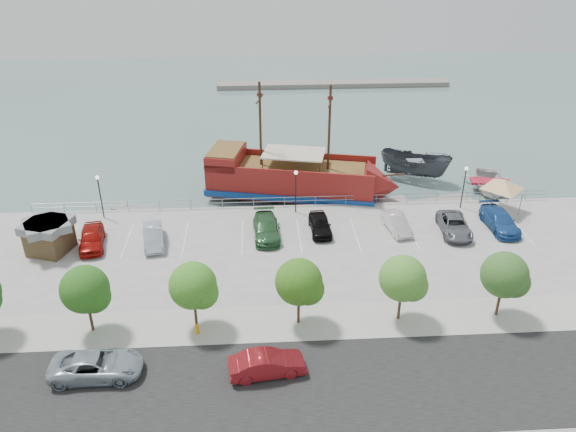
{
  "coord_description": "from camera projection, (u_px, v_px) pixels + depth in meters",
  "views": [
    {
      "loc": [
        -3.56,
        -40.77,
        24.76
      ],
      "look_at": [
        -1.0,
        2.0,
        2.0
      ],
      "focal_mm": 35.0,
      "sensor_mm": 36.0,
      "label": 1
    }
  ],
  "objects": [
    {
      "name": "dock_east",
      "position": [
        439.0,
        203.0,
        57.01
      ],
      "size": [
        7.2,
        3.81,
        0.4
      ],
      "primitive_type": "cube",
      "rotation": [
        0.0,
        0.0,
        0.28
      ],
      "color": "gray",
      "rests_on": "ground"
    },
    {
      "name": "sidewalk",
      "position": [
        313.0,
        322.0,
        38.92
      ],
      "size": [
        100.0,
        4.0,
        0.05
      ],
      "primitive_type": "cube",
      "color": "#A19C91",
      "rests_on": "land_slab"
    },
    {
      "name": "dock_west",
      "position": [
        143.0,
        211.0,
        55.45
      ],
      "size": [
        6.49,
        4.1,
        0.36
      ],
      "primitive_type": "cube",
      "rotation": [
        0.0,
        0.0,
        -0.4
      ],
      "color": "gray",
      "rests_on": "ground"
    },
    {
      "name": "parked_car_f",
      "position": [
        396.0,
        223.0,
        50.11
      ],
      "size": [
        2.16,
        4.53,
        1.43
      ],
      "primitive_type": "imported",
      "rotation": [
        0.0,
        0.0,
        0.15
      ],
      "color": "silver",
      "rests_on": "land_slab"
    },
    {
      "name": "tree_f",
      "position": [
        507.0,
        277.0,
        38.01
      ],
      "size": [
        3.3,
        3.2,
        5.0
      ],
      "color": "#473321",
      "rests_on": "sidewalk"
    },
    {
      "name": "seawall_railing",
      "position": [
        295.0,
        201.0,
        54.37
      ],
      "size": [
        50.0,
        0.06,
        1.0
      ],
      "color": "gray",
      "rests_on": "land_slab"
    },
    {
      "name": "parked_car_d",
      "position": [
        266.0,
        228.0,
        49.13
      ],
      "size": [
        2.44,
        5.5,
        1.57
      ],
      "primitive_type": "imported",
      "rotation": [
        0.0,
        0.0,
        0.04
      ],
      "color": "#2C5D33",
      "rests_on": "land_slab"
    },
    {
      "name": "canopy_tent",
      "position": [
        504.0,
        179.0,
        52.36
      ],
      "size": [
        4.55,
        4.55,
        3.71
      ],
      "rotation": [
        0.0,
        0.0,
        -0.02
      ],
      "color": "slate",
      "rests_on": "land_slab"
    },
    {
      "name": "lamp_post_right",
      "position": [
        465.0,
        180.0,
        52.94
      ],
      "size": [
        0.36,
        0.36,
        4.28
      ],
      "color": "black",
      "rests_on": "land_slab"
    },
    {
      "name": "fire_hydrant",
      "position": [
        197.0,
        329.0,
        37.6
      ],
      "size": [
        0.28,
        0.28,
        0.81
      ],
      "rotation": [
        0.0,
        0.0,
        -0.23
      ],
      "color": "orange",
      "rests_on": "sidewalk"
    },
    {
      "name": "parked_car_g",
      "position": [
        454.0,
        225.0,
        49.66
      ],
      "size": [
        2.84,
        5.41,
        1.45
      ],
      "primitive_type": "imported",
      "rotation": [
        0.0,
        0.0,
        -0.08
      ],
      "color": "slate",
      "rests_on": "land_slab"
    },
    {
      "name": "tree_d",
      "position": [
        301.0,
        284.0,
        37.27
      ],
      "size": [
        3.3,
        3.2,
        5.0
      ],
      "color": "#473321",
      "rests_on": "sidewalk"
    },
    {
      "name": "far_shore",
      "position": [
        333.0,
        84.0,
        97.03
      ],
      "size": [
        40.0,
        3.0,
        0.8
      ],
      "primitive_type": "cube",
      "color": "gray",
      "rests_on": "ground"
    },
    {
      "name": "lamp_post_left",
      "position": [
        99.0,
        189.0,
        51.14
      ],
      "size": [
        0.36,
        0.36,
        4.28
      ],
      "color": "black",
      "rests_on": "land_slab"
    },
    {
      "name": "street",
      "position": [
        323.0,
        385.0,
        33.63
      ],
      "size": [
        100.0,
        8.0,
        0.04
      ],
      "primitive_type": "cube",
      "color": "black",
      "rests_on": "land_slab"
    },
    {
      "name": "parked_car_e",
      "position": [
        320.0,
        224.0,
        49.78
      ],
      "size": [
        1.92,
        4.47,
        1.5
      ],
      "primitive_type": "imported",
      "rotation": [
        0.0,
        0.0,
        0.03
      ],
      "color": "black",
      "rests_on": "land_slab"
    },
    {
      "name": "street_sedan",
      "position": [
        267.0,
        364.0,
        34.14
      ],
      "size": [
        4.87,
        2.26,
        1.54
      ],
      "primitive_type": "imported",
      "rotation": [
        0.0,
        0.0,
        1.71
      ],
      "color": "maroon",
      "rests_on": "street"
    },
    {
      "name": "patrol_boat",
      "position": [
        415.0,
        167.0,
        61.88
      ],
      "size": [
        8.33,
        6.38,
        3.05
      ],
      "primitive_type": "imported",
      "rotation": [
        0.0,
        0.0,
        1.07
      ],
      "color": "#393C43",
      "rests_on": "ground"
    },
    {
      "name": "tree_c",
      "position": [
        195.0,
        287.0,
        36.9
      ],
      "size": [
        3.3,
        3.2,
        5.0
      ],
      "color": "#473321",
      "rests_on": "sidewalk"
    },
    {
      "name": "shed",
      "position": [
        49.0,
        235.0,
        46.58
      ],
      "size": [
        4.27,
        4.27,
        2.79
      ],
      "rotation": [
        0.0,
        0.0,
        -0.32
      ],
      "color": "#4D3A22",
      "rests_on": "land_slab"
    },
    {
      "name": "parked_car_h",
      "position": [
        500.0,
        220.0,
        50.35
      ],
      "size": [
        2.4,
        5.51,
        1.58
      ],
      "primitive_type": "imported",
      "rotation": [
        0.0,
        0.0,
        0.04
      ],
      "color": "#204C90",
      "rests_on": "land_slab"
    },
    {
      "name": "street_van",
      "position": [
        96.0,
        366.0,
        34.02
      ],
      "size": [
        5.59,
        2.63,
        1.54
      ],
      "primitive_type": "imported",
      "rotation": [
        0.0,
        0.0,
        1.58
      ],
      "color": "#8F9BA5",
      "rests_on": "street"
    },
    {
      "name": "parked_car_a",
      "position": [
        92.0,
        238.0,
        47.54
      ],
      "size": [
        2.77,
        5.12,
        1.65
      ],
      "primitive_type": "imported",
      "rotation": [
        0.0,
        0.0,
        0.18
      ],
      "color": "#960F0A",
      "rests_on": "land_slab"
    },
    {
      "name": "tree_b",
      "position": [
        87.0,
        291.0,
        36.53
      ],
      "size": [
        3.3,
        3.2,
        5.0
      ],
      "color": "#473321",
      "rests_on": "sidewalk"
    },
    {
      "name": "tree_e",
      "position": [
        405.0,
        280.0,
        37.64
      ],
      "size": [
        3.3,
        3.2,
        5.0
      ],
      "color": "#473321",
      "rests_on": "sidewalk"
    },
    {
      "name": "ground",
      "position": [
        301.0,
        257.0,
        48.21
      ],
      "size": [
        160.0,
        160.0,
        0.0
      ],
      "primitive_type": "plane",
      "color": "#4F6A66"
    },
    {
      "name": "dock_mid",
      "position": [
        378.0,
        205.0,
        56.69
      ],
      "size": [
        6.68,
        3.46,
        0.37
      ],
      "primitive_type": "cube",
      "rotation": [
        0.0,
        0.0,
        0.27
      ],
      "color": "gray",
      "rests_on": "ground"
    },
    {
      "name": "lamp_post_mid",
      "position": [
        296.0,
        184.0,
        52.09
      ],
      "size": [
        0.36,
        0.36,
        4.28
      ],
      "color": "black",
      "rests_on": "land_slab"
    },
    {
      "name": "pirate_ship",
      "position": [
        305.0,
        180.0,
        57.42
      ],
      "size": [
        20.23,
        9.53,
        12.53
      ],
      "rotation": [
        0.0,
        0.0,
        -0.22
      ],
      "color": "maroon",
      "rests_on": "ground"
    },
    {
      "name": "parked_car_b",
      "position": [
        153.0,
        236.0,
        47.92
      ],
      "size": [
        2.37,
        4.8,
        1.51
      ],
      "primitive_type": "imported",
      "rotation": [
        0.0,
        0.0,
        0.17
      ],
      "color": "#ABB0C0",
      "rests_on": "land_slab"
    },
    {
      "name": "speedboat",
      "position": [
        490.0,
        185.0,
        59.55
      ],
      "size": [
        6.34,
        7.89,
        1.45
      ],
      "primitive_type": "imported",
      "rotation": [
        0.0,
        0.0,
        -0.21
      ],
      "color": "beige",
      "rests_on": "ground"
    }
  ]
}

